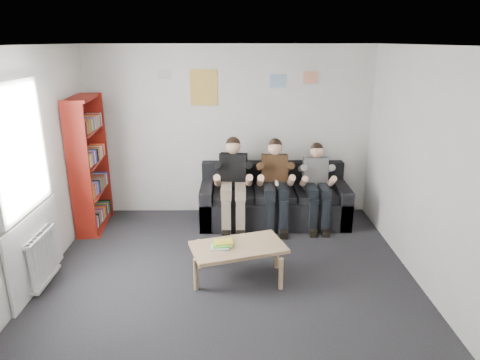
# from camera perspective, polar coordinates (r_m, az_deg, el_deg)

# --- Properties ---
(room_shell) EXTENTS (5.00, 5.00, 5.00)m
(room_shell) POSITION_cam_1_polar(r_m,az_deg,el_deg) (4.47, -1.69, -0.09)
(room_shell) COLOR black
(room_shell) RESTS_ON ground
(sofa) EXTENTS (2.28, 0.93, 0.88)m
(sofa) POSITION_cam_1_polar(r_m,az_deg,el_deg) (6.79, 4.49, -2.89)
(sofa) COLOR black
(sofa) RESTS_ON ground
(bookshelf) EXTENTS (0.30, 0.90, 2.00)m
(bookshelf) POSITION_cam_1_polar(r_m,az_deg,el_deg) (6.70, -19.40, 1.97)
(bookshelf) COLOR maroon
(bookshelf) RESTS_ON ground
(coffee_table) EXTENTS (1.09, 0.60, 0.43)m
(coffee_table) POSITION_cam_1_polar(r_m,az_deg,el_deg) (5.14, -0.23, -9.25)
(coffee_table) COLOR tan
(coffee_table) RESTS_ON ground
(game_cases) EXTENTS (0.26, 0.22, 0.05)m
(game_cases) POSITION_cam_1_polar(r_m,az_deg,el_deg) (5.09, -2.45, -8.59)
(game_cases) COLOR silver
(game_cases) RESTS_ON coffee_table
(person_left) EXTENTS (0.41, 0.89, 1.37)m
(person_left) POSITION_cam_1_polar(r_m,az_deg,el_deg) (6.45, -0.90, -0.54)
(person_left) COLOR black
(person_left) RESTS_ON sofa
(person_middle) EXTENTS (0.40, 0.86, 1.34)m
(person_middle) POSITION_cam_1_polar(r_m,az_deg,el_deg) (6.48, 4.72, -0.60)
(person_middle) COLOR #483018
(person_middle) RESTS_ON sofa
(person_right) EXTENTS (0.37, 0.79, 1.28)m
(person_right) POSITION_cam_1_polar(r_m,az_deg,el_deg) (6.58, 10.22, -0.77)
(person_right) COLOR silver
(person_right) RESTS_ON sofa
(radiator) EXTENTS (0.10, 0.64, 0.60)m
(radiator) POSITION_cam_1_polar(r_m,az_deg,el_deg) (5.52, -24.78, -9.40)
(radiator) COLOR white
(radiator) RESTS_ON ground
(window) EXTENTS (0.05, 1.30, 2.36)m
(window) POSITION_cam_1_polar(r_m,az_deg,el_deg) (5.30, -26.47, -2.79)
(window) COLOR white
(window) RESTS_ON room_shell
(poster_large) EXTENTS (0.42, 0.01, 0.55)m
(poster_large) POSITION_cam_1_polar(r_m,az_deg,el_deg) (6.79, -4.84, 12.18)
(poster_large) COLOR #D9D24C
(poster_large) RESTS_ON room_shell
(poster_blue) EXTENTS (0.25, 0.01, 0.20)m
(poster_blue) POSITION_cam_1_polar(r_m,az_deg,el_deg) (6.79, 5.11, 13.02)
(poster_blue) COLOR #419DDE
(poster_blue) RESTS_ON room_shell
(poster_pink) EXTENTS (0.22, 0.01, 0.18)m
(poster_pink) POSITION_cam_1_polar(r_m,az_deg,el_deg) (6.86, 9.40, 13.33)
(poster_pink) COLOR #D54292
(poster_pink) RESTS_ON room_shell
(poster_sign) EXTENTS (0.20, 0.01, 0.14)m
(poster_sign) POSITION_cam_1_polar(r_m,az_deg,el_deg) (6.84, -10.06, 13.70)
(poster_sign) COLOR silver
(poster_sign) RESTS_ON room_shell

